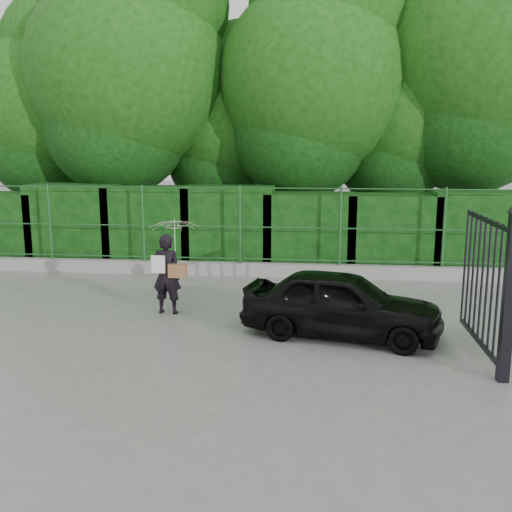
# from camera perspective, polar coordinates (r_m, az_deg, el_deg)

# --- Properties ---
(ground) EXTENTS (80.00, 80.00, 0.00)m
(ground) POSITION_cam_1_polar(r_m,az_deg,el_deg) (9.24, -7.83, -8.12)
(ground) COLOR gray
(kerb) EXTENTS (14.00, 0.25, 0.30)m
(kerb) POSITION_cam_1_polar(r_m,az_deg,el_deg) (13.45, -3.29, -1.27)
(kerb) COLOR #9E9E99
(kerb) RESTS_ON ground
(fence) EXTENTS (14.13, 0.06, 1.80)m
(fence) POSITION_cam_1_polar(r_m,az_deg,el_deg) (13.23, -2.40, 3.15)
(fence) COLOR #205626
(fence) RESTS_ON kerb
(hedge) EXTENTS (14.20, 1.20, 2.04)m
(hedge) POSITION_cam_1_polar(r_m,az_deg,el_deg) (14.28, -2.73, 2.78)
(hedge) COLOR black
(hedge) RESTS_ON ground
(trees) EXTENTS (17.10, 6.15, 8.08)m
(trees) POSITION_cam_1_polar(r_m,az_deg,el_deg) (16.31, 2.58, 16.69)
(trees) COLOR black
(trees) RESTS_ON ground
(gate) EXTENTS (0.22, 2.33, 2.36)m
(gate) POSITION_cam_1_polar(r_m,az_deg,el_deg) (8.32, 23.03, -2.56)
(gate) COLOR black
(gate) RESTS_ON ground
(woman) EXTENTS (0.90, 0.91, 1.73)m
(woman) POSITION_cam_1_polar(r_m,az_deg,el_deg) (10.32, -8.36, 0.48)
(woman) COLOR black
(woman) RESTS_ON ground
(car) EXTENTS (3.35, 1.93, 1.07)m
(car) POSITION_cam_1_polar(r_m,az_deg,el_deg) (9.20, 8.54, -4.72)
(car) COLOR black
(car) RESTS_ON ground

